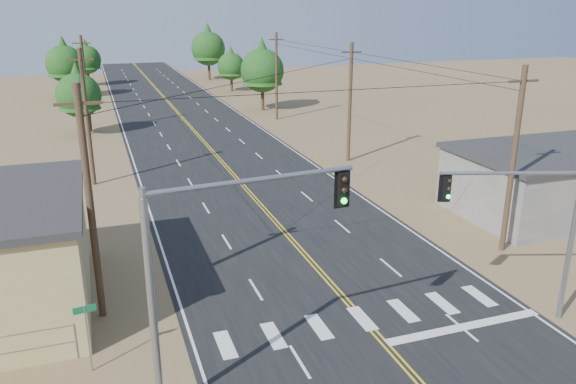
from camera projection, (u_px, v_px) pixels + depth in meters
name	position (u px, v px, depth m)	size (l,w,h in m)	color
road	(236.00, 178.00, 43.79)	(15.00, 200.00, 0.02)	black
building_right	(572.00, 180.00, 36.53)	(15.00, 8.00, 4.00)	gray
utility_pole_left_near	(90.00, 204.00, 22.77)	(1.80, 0.30, 10.00)	#4C3826
utility_pole_left_mid	(87.00, 117.00, 40.71)	(1.80, 0.30, 10.00)	#4C3826
utility_pole_left_far	(86.00, 83.00, 58.64)	(1.80, 0.30, 10.00)	#4C3826
utility_pole_right_near	(513.00, 160.00, 29.31)	(1.80, 0.30, 10.00)	#4C3826
utility_pole_right_mid	(350.00, 102.00, 47.25)	(1.80, 0.30, 10.00)	#4C3826
utility_pole_right_far	(276.00, 76.00, 65.19)	(1.80, 0.30, 10.00)	#4C3826
signal_mast_left	(215.00, 255.00, 17.56)	(7.02, 0.91, 7.83)	gray
signal_mast_right	(534.00, 220.00, 22.66)	(5.53, 1.95, 6.71)	gray
street_sign	(87.00, 328.00, 20.06)	(0.80, 0.14, 2.69)	gray
tree_left_near	(78.00, 91.00, 57.20)	(4.50, 4.50, 7.51)	#3F2D1E
tree_left_mid	(64.00, 60.00, 80.88)	(5.33, 5.33, 8.88)	#3F2D1E
tree_left_far	(86.00, 57.00, 93.70)	(4.73, 4.73, 7.88)	#3F2D1E
tree_right_near	(262.00, 66.00, 70.98)	(5.50, 5.50, 9.17)	#3F2D1E
tree_right_mid	(231.00, 63.00, 87.72)	(4.23, 4.23, 7.05)	#3F2D1E
tree_right_far	(208.00, 45.00, 101.28)	(6.06, 6.06, 10.11)	#3F2D1E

